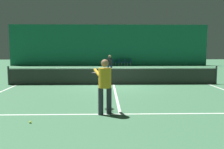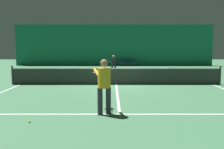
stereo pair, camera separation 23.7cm
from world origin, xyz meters
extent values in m
plane|color=#3D704C|center=(0.00, 0.00, 0.00)|extent=(60.00, 60.00, 0.00)
cube|color=#196B4C|center=(0.00, 15.08, 2.38)|extent=(23.00, 0.12, 4.76)
cube|color=white|center=(0.00, 11.90, 0.00)|extent=(11.00, 0.10, 0.00)
cube|color=white|center=(0.00, 6.40, 0.00)|extent=(8.25, 0.10, 0.00)
cube|color=white|center=(0.00, -6.40, 0.00)|extent=(8.25, 0.10, 0.00)
cube|color=white|center=(-5.50, 0.00, 0.00)|extent=(0.10, 23.80, 0.00)
cube|color=white|center=(5.50, 0.00, 0.00)|extent=(0.10, 23.80, 0.00)
cube|color=white|center=(0.00, 0.00, 0.00)|extent=(0.10, 12.80, 0.00)
cube|color=#2D332D|center=(0.00, 0.00, 0.47)|extent=(11.90, 0.02, 0.95)
cube|color=white|center=(0.00, 0.00, 0.92)|extent=(11.90, 0.02, 0.05)
cylinder|color=#333338|center=(-5.95, 0.00, 0.53)|extent=(0.10, 0.10, 1.07)
cylinder|color=#333338|center=(5.95, 0.00, 0.53)|extent=(0.10, 0.10, 1.07)
cylinder|color=#2D2D38|center=(-0.62, -6.46, 0.43)|extent=(0.21, 0.21, 0.86)
cylinder|color=#2D2D38|center=(-0.36, -6.38, 0.43)|extent=(0.21, 0.21, 0.86)
cylinder|color=gold|center=(-0.49, -6.42, 1.17)|extent=(0.51, 0.51, 0.62)
sphere|color=#936B4C|center=(-0.49, -6.42, 1.64)|extent=(0.24, 0.24, 0.24)
cylinder|color=gold|center=(-0.73, -6.20, 1.31)|extent=(0.28, 0.59, 0.25)
cylinder|color=gold|center=(-0.42, -6.10, 1.31)|extent=(0.28, 0.59, 0.25)
cylinder|color=black|center=(-0.71, -5.73, 1.24)|extent=(0.12, 0.30, 0.03)
torus|color=black|center=(-0.80, -5.45, 1.24)|extent=(0.42, 0.42, 0.03)
cylinder|color=silver|center=(-0.80, -5.45, 1.24)|extent=(0.35, 0.35, 0.00)
cylinder|color=navy|center=(-0.01, 4.81, 0.38)|extent=(0.18, 0.18, 0.76)
cylinder|color=navy|center=(-0.24, 4.88, 0.38)|extent=(0.18, 0.18, 0.76)
cylinder|color=#232328|center=(-0.12, 4.84, 1.03)|extent=(0.45, 0.45, 0.55)
sphere|color=tan|center=(-0.12, 4.84, 1.44)|extent=(0.21, 0.21, 0.21)
cylinder|color=#232328|center=(-0.07, 4.56, 1.16)|extent=(0.26, 0.52, 0.22)
cylinder|color=#232328|center=(-0.34, 4.66, 1.16)|extent=(0.26, 0.52, 0.22)
cylinder|color=black|center=(-0.33, 4.23, 1.09)|extent=(0.13, 0.30, 0.03)
torus|color=black|center=(-0.43, 3.94, 1.09)|extent=(0.42, 0.42, 0.03)
cylinder|color=silver|center=(-0.43, 3.94, 1.09)|extent=(0.35, 0.35, 0.00)
cylinder|color=#99999E|center=(0.06, 14.72, 0.20)|extent=(0.03, 0.03, 0.39)
cylinder|color=#99999E|center=(0.06, 14.34, 0.20)|extent=(0.03, 0.03, 0.39)
cylinder|color=#99999E|center=(0.44, 14.72, 0.20)|extent=(0.03, 0.03, 0.39)
cylinder|color=#99999E|center=(0.44, 14.34, 0.20)|extent=(0.03, 0.03, 0.39)
cube|color=navy|center=(0.25, 14.53, 0.41)|extent=(0.44, 0.44, 0.05)
cube|color=navy|center=(0.45, 14.53, 0.64)|extent=(0.04, 0.44, 0.40)
cylinder|color=#99999E|center=(0.73, 14.72, 0.20)|extent=(0.03, 0.03, 0.39)
cylinder|color=#99999E|center=(0.73, 14.34, 0.20)|extent=(0.03, 0.03, 0.39)
cylinder|color=#99999E|center=(1.11, 14.72, 0.20)|extent=(0.03, 0.03, 0.39)
cylinder|color=#99999E|center=(1.11, 14.34, 0.20)|extent=(0.03, 0.03, 0.39)
cube|color=navy|center=(0.92, 14.53, 0.41)|extent=(0.44, 0.44, 0.05)
cube|color=navy|center=(1.12, 14.53, 0.64)|extent=(0.04, 0.44, 0.40)
cylinder|color=#99999E|center=(1.41, 14.72, 0.20)|extent=(0.03, 0.03, 0.39)
cylinder|color=#99999E|center=(1.41, 14.34, 0.20)|extent=(0.03, 0.03, 0.39)
cylinder|color=#99999E|center=(1.79, 14.72, 0.20)|extent=(0.03, 0.03, 0.39)
cylinder|color=#99999E|center=(1.79, 14.34, 0.20)|extent=(0.03, 0.03, 0.39)
cube|color=navy|center=(1.60, 14.53, 0.41)|extent=(0.44, 0.44, 0.05)
cube|color=navy|center=(1.80, 14.53, 0.64)|extent=(0.04, 0.44, 0.40)
cylinder|color=#99999E|center=(2.09, 14.72, 0.20)|extent=(0.03, 0.03, 0.39)
cylinder|color=#99999E|center=(2.09, 14.34, 0.20)|extent=(0.03, 0.03, 0.39)
cylinder|color=#99999E|center=(2.47, 14.72, 0.20)|extent=(0.03, 0.03, 0.39)
cylinder|color=#99999E|center=(2.47, 14.34, 0.20)|extent=(0.03, 0.03, 0.39)
cube|color=navy|center=(2.28, 14.53, 0.41)|extent=(0.44, 0.44, 0.05)
cube|color=navy|center=(2.48, 14.53, 0.64)|extent=(0.04, 0.44, 0.40)
sphere|color=#D1DB33|center=(-2.58, -7.31, 0.03)|extent=(0.07, 0.07, 0.07)
camera|label=1|loc=(-0.48, -14.17, 2.12)|focal=40.00mm
camera|label=2|loc=(-0.24, -14.17, 2.12)|focal=40.00mm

